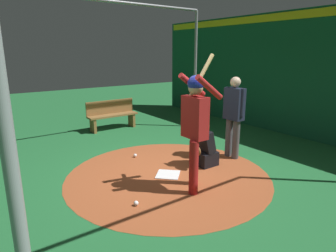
# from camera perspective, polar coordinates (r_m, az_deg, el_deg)

# --- Properties ---
(ground_plane) EXTENTS (27.26, 27.26, 0.00)m
(ground_plane) POSITION_cam_1_polar(r_m,az_deg,el_deg) (5.53, 0.00, -9.58)
(ground_plane) COLOR #216633
(dirt_circle) EXTENTS (3.76, 3.76, 0.01)m
(dirt_circle) POSITION_cam_1_polar(r_m,az_deg,el_deg) (5.52, 0.00, -9.55)
(dirt_circle) COLOR #9E4C28
(dirt_circle) RESTS_ON ground
(home_plate) EXTENTS (0.59, 0.59, 0.01)m
(home_plate) POSITION_cam_1_polar(r_m,az_deg,el_deg) (5.52, 0.00, -9.47)
(home_plate) COLOR white
(home_plate) RESTS_ON dirt_circle
(batter) EXTENTS (0.68, 0.49, 2.22)m
(batter) POSITION_cam_1_polar(r_m,az_deg,el_deg) (4.66, 5.35, 0.94)
(batter) COLOR maroon
(batter) RESTS_ON ground
(catcher) EXTENTS (0.58, 0.40, 0.94)m
(catcher) POSITION_cam_1_polar(r_m,az_deg,el_deg) (5.89, 7.07, -4.33)
(catcher) COLOR black
(catcher) RESTS_ON ground
(umpire) EXTENTS (0.22, 0.49, 1.74)m
(umpire) POSITION_cam_1_polar(r_m,az_deg,el_deg) (6.30, 12.75, 2.48)
(umpire) COLOR #4C4C51
(umpire) RESTS_ON ground
(back_wall) EXTENTS (0.22, 11.26, 3.29)m
(back_wall) POSITION_cam_1_polar(r_m,az_deg,el_deg) (8.43, 25.29, 9.06)
(back_wall) COLOR #145133
(back_wall) RESTS_ON ground
(cage_frame) EXTENTS (5.67, 5.07, 3.40)m
(cage_frame) POSITION_cam_1_polar(r_m,az_deg,el_deg) (5.05, 0.00, 15.40)
(cage_frame) COLOR gray
(cage_frame) RESTS_ON ground
(bench) EXTENTS (1.48, 0.36, 0.85)m
(bench) POSITION_cam_1_polar(r_m,az_deg,el_deg) (8.75, -10.90, 2.22)
(bench) COLOR olive
(bench) RESTS_ON ground
(baseball_0) EXTENTS (0.07, 0.07, 0.07)m
(baseball_0) POSITION_cam_1_polar(r_m,az_deg,el_deg) (4.53, -6.27, -14.79)
(baseball_0) COLOR white
(baseball_0) RESTS_ON dirt_circle
(baseball_1) EXTENTS (0.07, 0.07, 0.07)m
(baseball_1) POSITION_cam_1_polar(r_m,az_deg,el_deg) (6.42, -6.45, -5.74)
(baseball_1) COLOR white
(baseball_1) RESTS_ON dirt_circle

